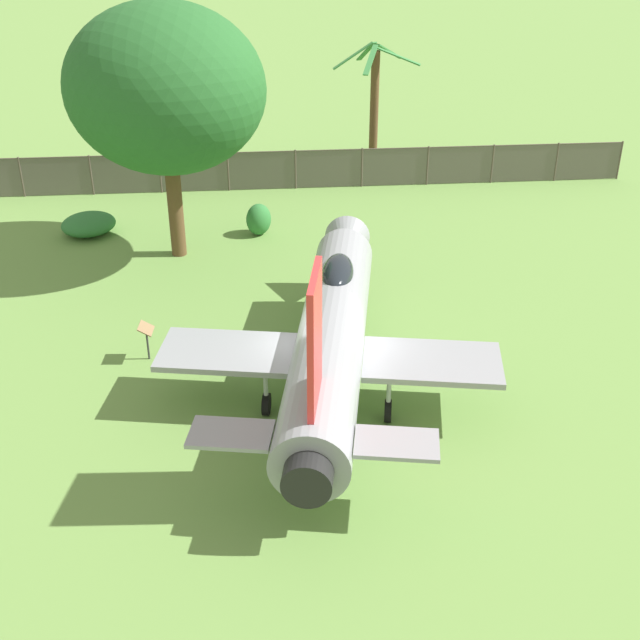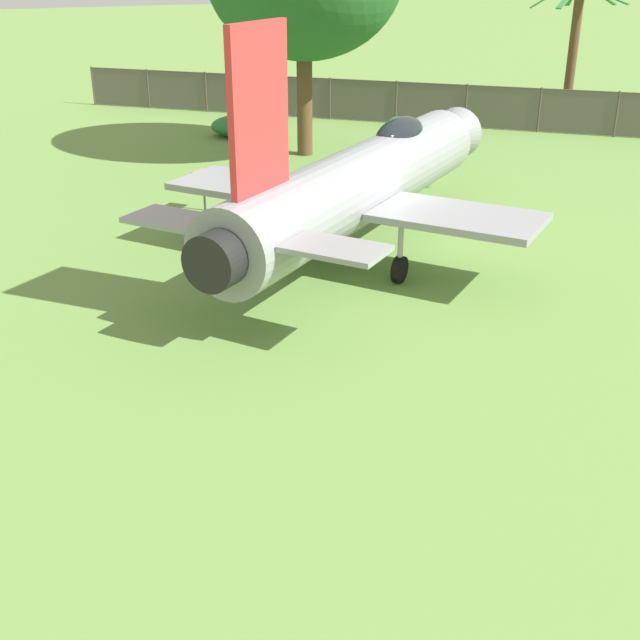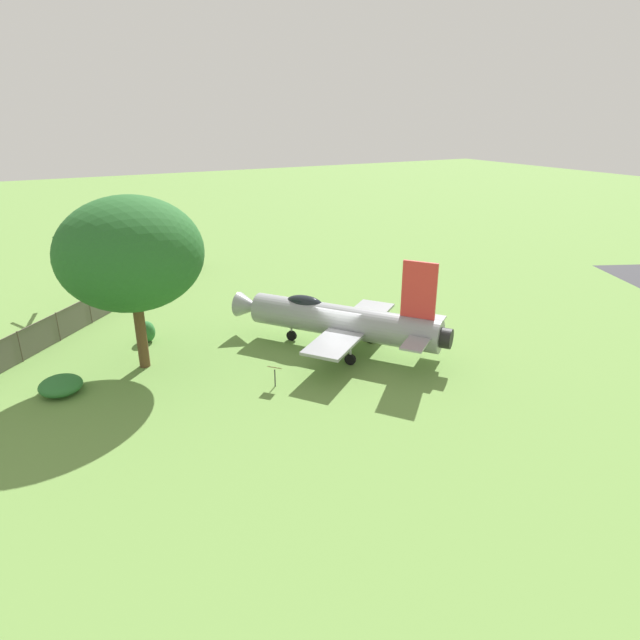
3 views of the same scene
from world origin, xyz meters
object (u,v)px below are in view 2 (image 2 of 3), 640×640
palm_tree (573,47)px  shrub_by_tree (396,134)px  display_jet (364,180)px  shrub_near_fence (238,126)px  info_plaque (204,181)px

palm_tree → shrub_by_tree: bearing=-167.4°
palm_tree → shrub_by_tree: 10.15m
display_jet → shrub_by_tree: 11.13m
display_jet → shrub_near_fence: 14.34m
display_jet → palm_tree: palm_tree is taller
shrub_near_fence → info_plaque: bearing=-114.5°
display_jet → palm_tree: bearing=-1.2°
display_jet → info_plaque: bearing=79.9°
display_jet → info_plaque: display_jet is taller
info_plaque → palm_tree: bearing=19.5°
palm_tree → info_plaque: size_ratio=4.96×
shrub_by_tree → info_plaque: 9.64m
palm_tree → info_plaque: 19.47m
shrub_by_tree → info_plaque: bearing=-153.4°
shrub_near_fence → info_plaque: size_ratio=1.85×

